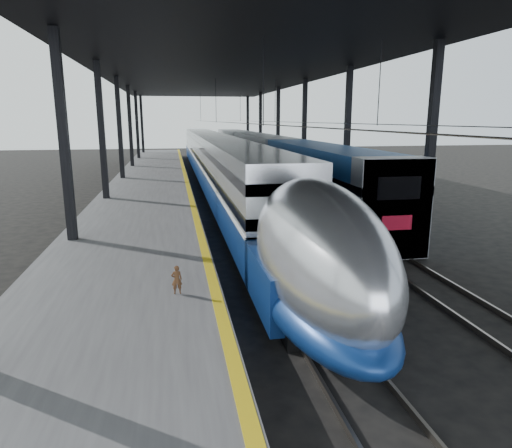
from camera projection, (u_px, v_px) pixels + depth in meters
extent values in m
plane|color=black|center=(232.00, 299.00, 14.80)|extent=(160.00, 160.00, 0.00)
cube|color=#4C4C4F|center=(149.00, 192.00, 33.25)|extent=(6.00, 80.00, 1.00)
cube|color=gold|center=(187.00, 185.00, 33.62)|extent=(0.30, 80.00, 0.01)
cube|color=slate|center=(215.00, 196.00, 34.18)|extent=(0.08, 80.00, 0.16)
cube|color=slate|center=(234.00, 196.00, 34.43)|extent=(0.08, 80.00, 0.16)
cube|color=slate|center=(279.00, 194.00, 35.06)|extent=(0.08, 80.00, 0.16)
cube|color=slate|center=(298.00, 194.00, 35.31)|extent=(0.08, 80.00, 0.16)
cube|color=black|center=(65.00, 151.00, 17.57)|extent=(0.35, 0.35, 9.00)
cube|color=black|center=(431.00, 147.00, 20.27)|extent=(0.35, 0.35, 9.00)
cube|color=black|center=(102.00, 140.00, 27.15)|extent=(0.35, 0.35, 9.00)
cube|color=black|center=(347.00, 138.00, 29.85)|extent=(0.35, 0.35, 9.00)
cube|color=black|center=(120.00, 135.00, 36.74)|extent=(0.35, 0.35, 9.00)
cube|color=black|center=(304.00, 133.00, 39.44)|extent=(0.35, 0.35, 9.00)
cube|color=black|center=(130.00, 131.00, 46.32)|extent=(0.35, 0.35, 9.00)
cube|color=black|center=(278.00, 131.00, 49.02)|extent=(0.35, 0.35, 9.00)
cube|color=black|center=(137.00, 129.00, 55.91)|extent=(0.35, 0.35, 9.00)
cube|color=black|center=(260.00, 129.00, 58.61)|extent=(0.35, 0.35, 9.00)
cube|color=black|center=(142.00, 128.00, 65.49)|extent=(0.35, 0.35, 9.00)
cube|color=black|center=(248.00, 127.00, 68.19)|extent=(0.35, 0.35, 9.00)
cube|color=black|center=(221.00, 68.00, 32.23)|extent=(18.00, 75.00, 0.45)
cylinder|color=slate|center=(223.00, 122.00, 33.09)|extent=(0.03, 74.00, 0.03)
cylinder|color=slate|center=(290.00, 122.00, 33.97)|extent=(0.03, 74.00, 0.03)
cube|color=silver|center=(213.00, 157.00, 42.48)|extent=(2.91, 57.00, 4.01)
cube|color=navy|center=(215.00, 172.00, 41.32)|extent=(2.99, 62.00, 1.55)
cube|color=silver|center=(213.00, 161.00, 42.58)|extent=(3.01, 57.00, 0.10)
cube|color=black|center=(212.00, 144.00, 42.22)|extent=(2.95, 57.00, 0.42)
cube|color=black|center=(213.00, 157.00, 42.48)|extent=(2.95, 57.00, 0.42)
ellipsoid|color=silver|center=(317.00, 254.00, 12.32)|extent=(2.91, 8.40, 4.01)
ellipsoid|color=navy|center=(315.00, 294.00, 12.58)|extent=(2.99, 8.40, 1.70)
ellipsoid|color=black|center=(355.00, 253.00, 9.65)|extent=(1.50, 2.20, 0.90)
cube|color=black|center=(314.00, 321.00, 12.76)|extent=(2.21, 2.60, 0.40)
cube|color=black|center=(225.00, 195.00, 33.85)|extent=(2.21, 2.60, 0.40)
cube|color=#15468D|center=(324.00, 181.00, 26.77)|extent=(3.01, 18.00, 4.09)
cube|color=#93979B|center=(390.00, 208.00, 18.72)|extent=(3.07, 1.20, 4.14)
cube|color=black|center=(399.00, 188.00, 17.92)|extent=(1.83, 0.06, 0.91)
cube|color=#AD0D24|center=(397.00, 223.00, 18.23)|extent=(1.29, 0.06, 0.59)
cube|color=#93979B|center=(262.00, 156.00, 44.98)|extent=(3.01, 18.00, 4.09)
cube|color=#93979B|center=(236.00, 145.00, 63.19)|extent=(3.01, 18.00, 4.09)
cube|color=black|center=(364.00, 240.00, 21.46)|extent=(2.37, 2.40, 0.36)
cube|color=black|center=(268.00, 180.00, 42.55)|extent=(2.37, 2.40, 0.36)
imported|color=#52311B|center=(177.00, 280.00, 12.53)|extent=(0.31, 0.22, 0.81)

